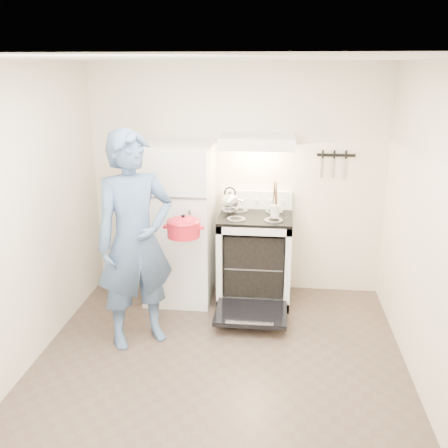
{
  "coord_description": "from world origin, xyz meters",
  "views": [
    {
      "loc": [
        0.45,
        -3.53,
        2.46
      ],
      "look_at": [
        -0.05,
        1.0,
        1.0
      ],
      "focal_mm": 40.0,
      "sensor_mm": 36.0,
      "label": 1
    }
  ],
  "objects_px": {
    "refrigerator": "(179,223)",
    "stove_body": "(255,259)",
    "tea_kettle": "(230,200)",
    "dutch_oven": "(184,229)",
    "person": "(135,241)"
  },
  "relations": [
    {
      "from": "refrigerator",
      "to": "stove_body",
      "type": "bearing_deg",
      "value": 1.77
    },
    {
      "from": "tea_kettle",
      "to": "dutch_oven",
      "type": "xyz_separation_m",
      "value": [
        -0.36,
        -0.72,
        -0.1
      ]
    },
    {
      "from": "tea_kettle",
      "to": "dutch_oven",
      "type": "distance_m",
      "value": 0.81
    },
    {
      "from": "refrigerator",
      "to": "person",
      "type": "xyz_separation_m",
      "value": [
        -0.2,
        -0.96,
        0.13
      ]
    },
    {
      "from": "tea_kettle",
      "to": "person",
      "type": "distance_m",
      "value": 1.29
    },
    {
      "from": "person",
      "to": "dutch_oven",
      "type": "distance_m",
      "value": 0.5
    },
    {
      "from": "person",
      "to": "tea_kettle",
      "type": "bearing_deg",
      "value": 20.33
    },
    {
      "from": "stove_body",
      "to": "refrigerator",
      "type": "bearing_deg",
      "value": -178.23
    },
    {
      "from": "stove_body",
      "to": "dutch_oven",
      "type": "xyz_separation_m",
      "value": [
        -0.64,
        -0.66,
        0.54
      ]
    },
    {
      "from": "stove_body",
      "to": "tea_kettle",
      "type": "bearing_deg",
      "value": 166.89
    },
    {
      "from": "tea_kettle",
      "to": "person",
      "type": "relative_size",
      "value": 0.15
    },
    {
      "from": "refrigerator",
      "to": "person",
      "type": "height_order",
      "value": "person"
    },
    {
      "from": "tea_kettle",
      "to": "dutch_oven",
      "type": "bearing_deg",
      "value": -116.74
    },
    {
      "from": "stove_body",
      "to": "person",
      "type": "relative_size",
      "value": 0.47
    },
    {
      "from": "refrigerator",
      "to": "stove_body",
      "type": "relative_size",
      "value": 1.85
    }
  ]
}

